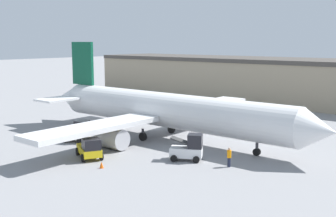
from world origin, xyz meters
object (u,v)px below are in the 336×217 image
pushback_tug (78,132)px  safety_cone_near (102,165)px  ground_crew_worker (229,157)px  belt_loader_truck (189,148)px  airplane (162,110)px  baggage_tug (90,148)px

pushback_tug → safety_cone_near: 10.23m
ground_crew_worker → belt_loader_truck: bearing=-5.6°
airplane → safety_cone_near: (3.67, -11.87, -2.81)m
baggage_tug → belt_loader_truck: bearing=63.5°
ground_crew_worker → safety_cone_near: bearing=27.6°
pushback_tug → airplane: bearing=30.8°
airplane → pushback_tug: airplane is taller
airplane → safety_cone_near: bearing=-73.7°
baggage_tug → pushback_tug: (-6.03, 3.33, 0.12)m
airplane → belt_loader_truck: (7.82, -5.19, -1.99)m
ground_crew_worker → safety_cone_near: ground_crew_worker is taller
airplane → ground_crew_worker: bearing=-22.2°
airplane → pushback_tug: 9.31m
safety_cone_near → pushback_tug: bearing=153.3°
baggage_tug → safety_cone_near: size_ratio=7.13×
ground_crew_worker → baggage_tug: size_ratio=0.43×
pushback_tug → safety_cone_near: size_ratio=5.66×
belt_loader_truck → baggage_tug: bearing=-173.1°
airplane → baggage_tug: (0.59, -10.60, -2.15)m
belt_loader_truck → pushback_tug: (-13.26, -2.08, -0.04)m
baggage_tug → belt_loader_truck: size_ratio=1.23×
safety_cone_near → baggage_tug: bearing=157.7°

